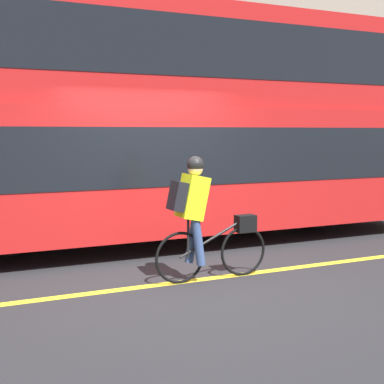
{
  "coord_description": "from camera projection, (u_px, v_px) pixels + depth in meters",
  "views": [
    {
      "loc": [
        -2.66,
        -5.87,
        1.88
      ],
      "look_at": [
        0.57,
        1.22,
        1.0
      ],
      "focal_mm": 50.0,
      "sensor_mm": 36.0,
      "label": 1
    }
  ],
  "objects": [
    {
      "name": "ground_plane",
      "position": [
        191.0,
        284.0,
        6.62
      ],
      "size": [
        80.0,
        80.0,
        0.0
      ],
      "primitive_type": "plane",
      "color": "#232326"
    },
    {
      "name": "road_center_line",
      "position": [
        187.0,
        281.0,
        6.74
      ],
      "size": [
        50.0,
        0.14,
        0.01
      ],
      "primitive_type": "cube",
      "color": "yellow",
      "rests_on": "ground_plane"
    },
    {
      "name": "sidewalk_curb",
      "position": [
        87.0,
        216.0,
        11.53
      ],
      "size": [
        60.0,
        2.34,
        0.14
      ],
      "color": "#A8A399",
      "rests_on": "ground_plane"
    },
    {
      "name": "building_facade",
      "position": [
        71.0,
        68.0,
        12.35
      ],
      "size": [
        60.0,
        0.3,
        6.69
      ],
      "color": "gray",
      "rests_on": "ground_plane"
    },
    {
      "name": "bus",
      "position": [
        181.0,
        117.0,
        9.15
      ],
      "size": [
        9.32,
        2.58,
        3.84
      ],
      "color": "black",
      "rests_on": "ground_plane"
    },
    {
      "name": "cyclist_on_bike",
      "position": [
        201.0,
        214.0,
        6.67
      ],
      "size": [
        1.56,
        0.32,
        1.58
      ],
      "color": "black",
      "rests_on": "ground_plane"
    }
  ]
}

